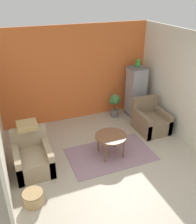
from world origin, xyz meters
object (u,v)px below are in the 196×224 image
object	(u,v)px
coffee_table	(111,137)
potted_plant	(115,103)
armchair_left	(33,159)
wicker_basket	(33,198)
armchair_right	(150,121)
parrot	(138,63)
birdcage	(136,91)

from	to	relation	value
coffee_table	potted_plant	world-z (taller)	potted_plant
armchair_left	wicker_basket	bearing A→B (deg)	-99.43
armchair_right	wicker_basket	bearing A→B (deg)	-156.64
parrot	potted_plant	world-z (taller)	parrot
coffee_table	armchair_left	world-z (taller)	armchair_left
parrot	wicker_basket	xyz separation A→B (m)	(-3.36, -2.39, -1.42)
birdcage	parrot	size ratio (longest dim) A/B	5.83
birdcage	potted_plant	size ratio (longest dim) A/B	2.10
coffee_table	parrot	world-z (taller)	parrot
armchair_right	armchair_left	bearing A→B (deg)	-171.41
armchair_right	potted_plant	size ratio (longest dim) A/B	1.26
birdcage	parrot	xyz separation A→B (m)	(-0.00, 0.00, 0.84)
armchair_left	potted_plant	size ratio (longest dim) A/B	1.26
potted_plant	parrot	bearing A→B (deg)	-6.92
armchair_left	coffee_table	bearing A→B (deg)	-4.97
armchair_right	potted_plant	distance (m)	1.20
armchair_right	parrot	bearing A→B (deg)	85.47
armchair_left	birdcage	size ratio (longest dim) A/B	0.60
wicker_basket	parrot	bearing A→B (deg)	35.46
potted_plant	wicker_basket	bearing A→B (deg)	-137.91
coffee_table	birdcage	size ratio (longest dim) A/B	0.49
armchair_right	parrot	world-z (taller)	parrot
coffee_table	potted_plant	distance (m)	1.89
coffee_table	parrot	xyz separation A→B (m)	(1.51, 1.59, 1.09)
coffee_table	birdcage	distance (m)	2.21
coffee_table	armchair_right	distance (m)	1.57
armchair_right	potted_plant	xyz separation A→B (m)	(-0.55, 1.05, 0.17)
parrot	wicker_basket	world-z (taller)	parrot
coffee_table	wicker_basket	bearing A→B (deg)	-156.66
birdcage	parrot	world-z (taller)	parrot
coffee_table	birdcage	xyz separation A→B (m)	(1.51, 1.59, 0.25)
armchair_left	potted_plant	distance (m)	3.00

